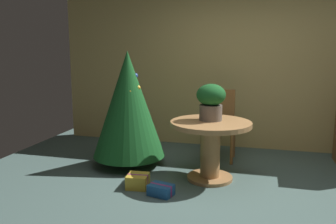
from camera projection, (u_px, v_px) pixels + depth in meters
ground_plane at (230, 204)px, 3.54m from camera, size 6.60×6.60×0.00m
back_wall_panel at (245, 65)px, 5.40m from camera, size 6.00×0.10×2.60m
round_dining_table at (211, 140)px, 4.12m from camera, size 0.95×0.95×0.71m
flower_vase at (211, 100)px, 4.11m from camera, size 0.35×0.35×0.44m
wooden_chair_far at (219, 120)px, 4.93m from camera, size 0.45×0.39×0.98m
holiday_tree at (128, 104)px, 4.59m from camera, size 0.96×0.96×1.53m
gift_box_blue at (161, 190)px, 3.73m from camera, size 0.29×0.24×0.12m
gift_box_gold at (138, 181)px, 3.94m from camera, size 0.25×0.25×0.15m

